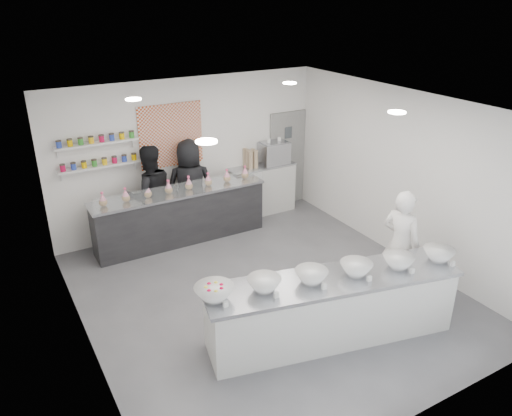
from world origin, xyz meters
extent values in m
plane|color=#515156|center=(0.00, 0.00, 0.00)|extent=(6.00, 6.00, 0.00)
plane|color=white|center=(0.00, 0.00, 3.00)|extent=(6.00, 6.00, 0.00)
plane|color=white|center=(0.00, 3.00, 1.50)|extent=(5.50, 0.00, 5.50)
plane|color=white|center=(-2.75, 0.00, 1.50)|extent=(0.00, 6.00, 6.00)
plane|color=white|center=(2.75, 0.00, 1.50)|extent=(0.00, 6.00, 6.00)
cube|color=gray|center=(2.30, 2.97, 1.05)|extent=(0.88, 0.04, 2.10)
cube|color=#B42E00|center=(-0.35, 2.98, 1.95)|extent=(1.25, 0.03, 1.20)
cube|color=silver|center=(-1.75, 2.90, 1.60)|extent=(1.45, 0.22, 0.04)
cube|color=silver|center=(-1.75, 2.90, 2.02)|extent=(1.45, 0.22, 0.04)
cylinder|color=white|center=(-1.40, -1.00, 2.98)|extent=(0.24, 0.24, 0.02)
cylinder|color=white|center=(1.40, -1.00, 2.98)|extent=(0.24, 0.24, 0.02)
cylinder|color=white|center=(-1.40, 1.60, 2.98)|extent=(0.24, 0.24, 0.02)
cylinder|color=white|center=(1.40, 1.60, 2.98)|extent=(0.24, 0.24, 0.02)
cube|color=silver|center=(0.20, -1.38, 0.48)|extent=(3.61, 1.55, 0.96)
cube|color=black|center=(-0.48, 2.40, 0.52)|extent=(3.33, 0.63, 1.03)
cube|color=white|center=(-0.48, 2.11, 1.17)|extent=(3.28, 0.03, 0.28)
cube|color=silver|center=(1.55, 2.78, 0.54)|extent=(1.45, 0.46, 1.08)
cube|color=#93969E|center=(1.84, 2.78, 1.31)|extent=(0.60, 0.42, 0.46)
imported|color=white|center=(1.79, -1.01, 0.89)|extent=(0.58, 0.73, 1.77)
imported|color=black|center=(-0.96, 2.65, 0.96)|extent=(0.96, 0.76, 1.92)
imported|color=black|center=(-0.14, 2.65, 0.96)|extent=(1.09, 0.90, 1.91)
camera|label=1|loc=(-3.55, -5.80, 4.49)|focal=35.00mm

